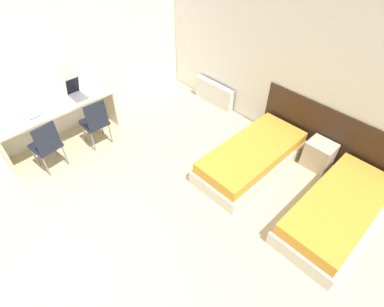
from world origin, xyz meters
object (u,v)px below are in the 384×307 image
at_px(chair_near_laptop, 95,121).
at_px(bed_near_window, 252,157).
at_px(nightstand, 319,155).
at_px(laptop, 76,93).
at_px(bed_near_door, 337,211).
at_px(chair_near_notebook, 46,144).

bearing_deg(chair_near_laptop, bed_near_window, 36.79).
distance_m(nightstand, laptop, 4.25).
distance_m(bed_near_door, nightstand, 1.11).
relative_size(bed_near_window, bed_near_door, 1.00).
height_order(bed_near_window, chair_near_notebook, chair_near_notebook).
height_order(nightstand, chair_near_laptop, chair_near_laptop).
relative_size(bed_near_window, chair_near_notebook, 2.15).
bearing_deg(bed_near_window, nightstand, 47.56).
relative_size(bed_near_door, chair_near_notebook, 2.15).
bearing_deg(bed_near_door, chair_near_laptop, -157.98).
relative_size(chair_near_laptop, laptop, 2.78).
relative_size(bed_near_window, laptop, 5.96).
height_order(bed_near_door, laptop, laptop).
distance_m(bed_near_door, chair_near_notebook, 4.45).
distance_m(bed_near_window, bed_near_door, 1.49).
distance_m(nightstand, chair_near_laptop, 3.81).
bearing_deg(chair_near_notebook, nightstand, 40.55).
height_order(bed_near_door, nightstand, nightstand).
bearing_deg(chair_near_notebook, bed_near_door, 26.16).
xyz_separation_m(bed_near_door, laptop, (-4.26, -1.50, 0.64)).
distance_m(chair_near_laptop, chair_near_notebook, 0.87).
distance_m(bed_near_window, laptop, 3.21).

